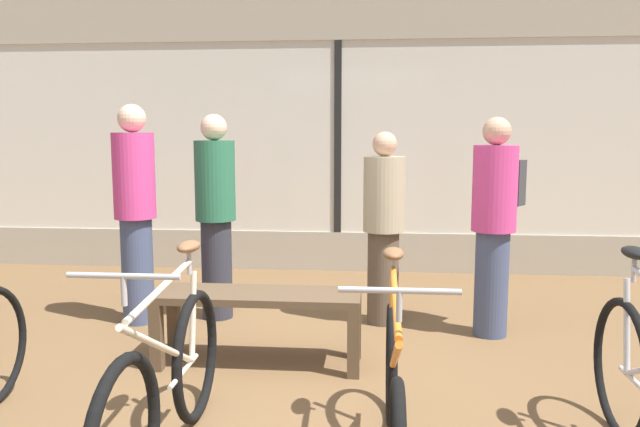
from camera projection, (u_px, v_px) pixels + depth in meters
name	position (u px, v px, depth m)	size (l,w,h in m)	color
ground_plane	(293.00, 419.00, 3.49)	(24.00, 24.00, 0.00)	brown
shop_back_wall	(338.00, 128.00, 7.02)	(12.00, 0.08, 3.20)	#B2A893
bicycle_left	(167.00, 385.00, 2.97)	(0.46, 1.72, 1.05)	black
bicycle_right	(394.00, 396.00, 2.90)	(0.46, 1.73, 1.02)	black
display_bench	(258.00, 306.00, 4.27)	(1.40, 0.44, 0.51)	brown
customer_near_rack	(384.00, 225.00, 5.14)	(0.45, 0.45, 1.60)	brown
customer_by_window	(216.00, 212.00, 5.28)	(0.45, 0.45, 1.74)	#2D2D38
customer_mid_floor	(135.00, 209.00, 5.14)	(0.36, 0.36, 1.82)	#424C6B
customer_near_bench	(495.00, 219.00, 4.83)	(0.51, 0.56, 1.71)	#424C6B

